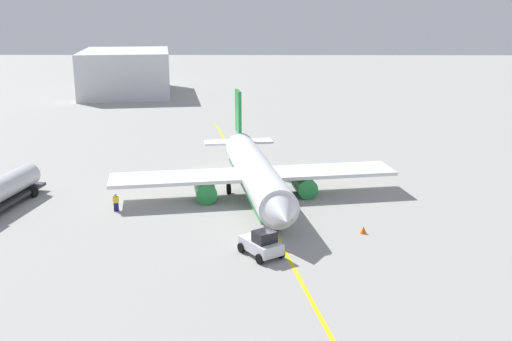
% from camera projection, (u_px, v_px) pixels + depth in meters
% --- Properties ---
extents(ground_plane, '(400.00, 400.00, 0.00)m').
position_uv_depth(ground_plane, '(256.00, 198.00, 59.87)').
color(ground_plane, '#9E9B96').
extents(airplane, '(30.51, 30.00, 9.51)m').
position_uv_depth(airplane, '(255.00, 173.00, 59.67)').
color(airplane, white).
rests_on(airplane, ground).
extents(fuel_tanker, '(11.53, 4.07, 3.15)m').
position_uv_depth(fuel_tanker, '(5.00, 190.00, 56.99)').
color(fuel_tanker, '#2D2D33').
rests_on(fuel_tanker, ground).
extents(pushback_tug, '(4.10, 3.82, 2.20)m').
position_uv_depth(pushback_tug, '(262.00, 244.00, 45.63)').
color(pushback_tug, silver).
rests_on(pushback_tug, ground).
extents(refueling_worker, '(0.42, 0.56, 1.71)m').
position_uv_depth(refueling_worker, '(116.00, 203.00, 55.90)').
color(refueling_worker, navy).
rests_on(refueling_worker, ground).
extents(safety_cone_nose, '(0.58, 0.58, 0.64)m').
position_uv_depth(safety_cone_nose, '(363.00, 230.00, 50.39)').
color(safety_cone_nose, '#F2590F').
rests_on(safety_cone_nose, ground).
extents(distant_hangar, '(31.39, 23.98, 9.94)m').
position_uv_depth(distant_hangar, '(126.00, 72.00, 134.54)').
color(distant_hangar, silver).
rests_on(distant_hangar, ground).
extents(taxi_line_marking, '(80.10, 14.65, 0.01)m').
position_uv_depth(taxi_line_marking, '(256.00, 198.00, 59.87)').
color(taxi_line_marking, yellow).
rests_on(taxi_line_marking, ground).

